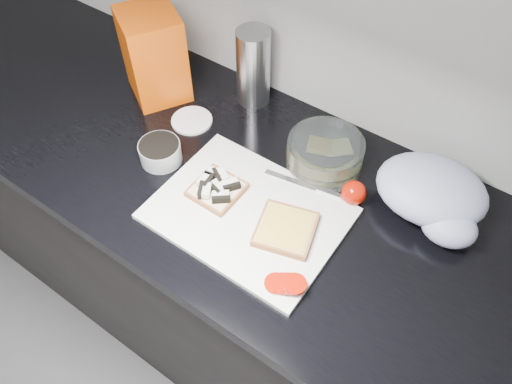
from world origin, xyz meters
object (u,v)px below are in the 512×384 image
cutting_board (248,214)px  steel_canister (253,67)px  glass_bowl (325,154)px  bread_bag (154,55)px

cutting_board → steel_canister: size_ratio=1.96×
glass_bowl → bread_bag: (-0.49, -0.02, 0.08)m
cutting_board → bread_bag: (-0.43, 0.20, 0.11)m
bread_bag → steel_canister: (0.22, 0.12, -0.01)m
glass_bowl → bread_bag: bearing=-177.5°
steel_canister → cutting_board: bearing=-56.6°
cutting_board → bread_bag: bearing=155.0°
steel_canister → bread_bag: bearing=-152.2°
cutting_board → bread_bag: bread_bag is taller
cutting_board → steel_canister: steel_canister is taller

